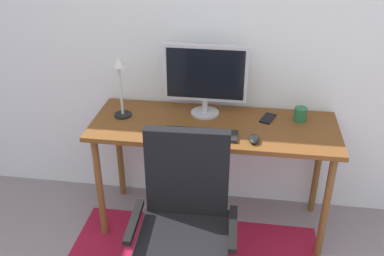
{
  "coord_description": "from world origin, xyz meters",
  "views": [
    {
      "loc": [
        0.25,
        -0.5,
        2.01
      ],
      "look_at": [
        -0.05,
        1.6,
        0.86
      ],
      "focal_mm": 40.58,
      "sensor_mm": 36.0,
      "label": 1
    }
  ],
  "objects": [
    {
      "name": "desk_lamp",
      "position": [
        -0.54,
        1.88,
        1.02
      ],
      "size": [
        0.11,
        0.11,
        0.39
      ],
      "color": "black",
      "rests_on": "desk"
    },
    {
      "name": "wall_back",
      "position": [
        0.0,
        2.2,
        1.3
      ],
      "size": [
        6.0,
        0.1,
        2.6
      ],
      "primitive_type": "cube",
      "color": "silver",
      "rests_on": "ground"
    },
    {
      "name": "coffee_cup",
      "position": [
        0.57,
        1.98,
        0.8
      ],
      "size": [
        0.08,
        0.08,
        0.09
      ],
      "primitive_type": "cylinder",
      "color": "#236037",
      "rests_on": "desk"
    },
    {
      "name": "office_chair",
      "position": [
        -0.03,
        1.18,
        0.37
      ],
      "size": [
        0.59,
        0.59,
        1.0
      ],
      "rotation": [
        0.0,
        0.0,
        0.04
      ],
      "color": "slate",
      "rests_on": "ground"
    },
    {
      "name": "cell_phone",
      "position": [
        0.38,
        1.97,
        0.77
      ],
      "size": [
        0.11,
        0.15,
        0.01
      ],
      "primitive_type": "cube",
      "rotation": [
        0.0,
        0.0,
        -0.34
      ],
      "color": "black",
      "rests_on": "desk"
    },
    {
      "name": "desk",
      "position": [
        0.05,
        1.85,
        0.68
      ],
      "size": [
        1.51,
        0.56,
        0.76
      ],
      "color": "brown",
      "rests_on": "ground"
    },
    {
      "name": "computer_mouse",
      "position": [
        0.3,
        1.67,
        0.78
      ],
      "size": [
        0.06,
        0.1,
        0.03
      ],
      "primitive_type": "ellipsoid",
      "color": "black",
      "rests_on": "desk"
    },
    {
      "name": "monitor",
      "position": [
        -0.02,
        1.99,
        1.02
      ],
      "size": [
        0.52,
        0.18,
        0.46
      ],
      "color": "#B2B2B7",
      "rests_on": "desk"
    },
    {
      "name": "keyboard",
      "position": [
        -0.01,
        1.7,
        0.77
      ],
      "size": [
        0.43,
        0.13,
        0.02
      ],
      "primitive_type": "cube",
      "color": "black",
      "rests_on": "desk"
    }
  ]
}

